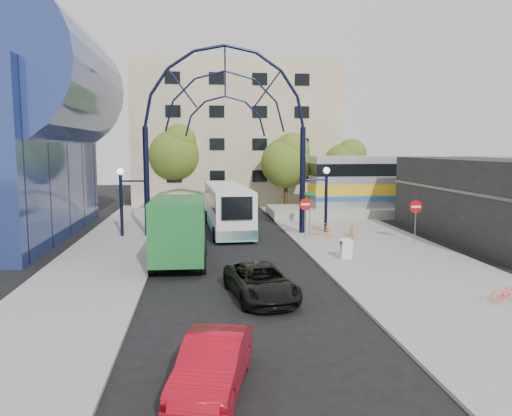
{
  "coord_description": "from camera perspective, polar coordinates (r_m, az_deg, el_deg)",
  "views": [
    {
      "loc": [
        -1.69,
        -17.95,
        5.71
      ],
      "look_at": [
        1.04,
        6.0,
        2.77
      ],
      "focal_mm": 35.0,
      "sensor_mm": 36.0,
      "label": 1
    }
  ],
  "objects": [
    {
      "name": "ground",
      "position": [
        18.91,
        -1.08,
        -10.62
      ],
      "size": [
        120.0,
        120.0,
        0.0
      ],
      "primitive_type": "plane",
      "color": "black",
      "rests_on": "ground"
    },
    {
      "name": "sidewalk_east",
      "position": [
        24.65,
        16.97,
        -6.6
      ],
      "size": [
        8.0,
        56.0,
        0.12
      ],
      "primitive_type": "cube",
      "color": "gray",
      "rests_on": "ground"
    },
    {
      "name": "plaza_west",
      "position": [
        25.07,
        -17.49,
        -6.39
      ],
      "size": [
        5.0,
        50.0,
        0.12
      ],
      "primitive_type": "cube",
      "color": "gray",
      "rests_on": "ground"
    },
    {
      "name": "gateway_arch",
      "position": [
        32.12,
        -3.53,
        12.03
      ],
      "size": [
        13.64,
        0.44,
        12.1
      ],
      "color": "black",
      "rests_on": "ground"
    },
    {
      "name": "stop_sign",
      "position": [
        30.87,
        5.69,
        0.01
      ],
      "size": [
        0.8,
        0.07,
        2.5
      ],
      "color": "slate",
      "rests_on": "sidewalk_east"
    },
    {
      "name": "do_not_enter_sign",
      "position": [
        30.92,
        17.79,
        -0.32
      ],
      "size": [
        0.76,
        0.07,
        2.48
      ],
      "color": "slate",
      "rests_on": "sidewalk_east"
    },
    {
      "name": "street_name_sign",
      "position": [
        31.52,
        6.18,
        0.4
      ],
      "size": [
        0.7,
        0.7,
        2.8
      ],
      "color": "slate",
      "rests_on": "sidewalk_east"
    },
    {
      "name": "sandwich_board",
      "position": [
        25.5,
        10.28,
        -4.39
      ],
      "size": [
        0.55,
        0.61,
        0.99
      ],
      "color": "white",
      "rests_on": "sidewalk_east"
    },
    {
      "name": "commercial_block_east",
      "position": [
        33.23,
        25.71,
        0.72
      ],
      "size": [
        6.0,
        16.0,
        5.0
      ],
      "primitive_type": "cube",
      "color": "black",
      "rests_on": "ground"
    },
    {
      "name": "apartment_block",
      "position": [
        53.06,
        -2.53,
        8.35
      ],
      "size": [
        20.0,
        12.1,
        14.0
      ],
      "color": "tan",
      "rests_on": "ground"
    },
    {
      "name": "train_platform",
      "position": [
        45.77,
        21.85,
        -0.21
      ],
      "size": [
        32.0,
        5.0,
        0.8
      ],
      "primitive_type": "cube",
      "color": "gray",
      "rests_on": "ground"
    },
    {
      "name": "train_car",
      "position": [
        45.54,
        21.99,
        2.92
      ],
      "size": [
        25.1,
        3.05,
        4.2
      ],
      "color": "#B7B7BC",
      "rests_on": "train_platform"
    },
    {
      "name": "tree_north_a",
      "position": [
        44.58,
        3.62,
        5.52
      ],
      "size": [
        4.48,
        4.48,
        7.0
      ],
      "color": "#382314",
      "rests_on": "ground"
    },
    {
      "name": "tree_north_b",
      "position": [
        47.93,
        -9.17,
        6.34
      ],
      "size": [
        5.12,
        5.12,
        8.0
      ],
      "color": "#382314",
      "rests_on": "ground"
    },
    {
      "name": "tree_north_c",
      "position": [
        47.93,
        10.3,
        5.13
      ],
      "size": [
        4.16,
        4.16,
        6.5
      ],
      "color": "#382314",
      "rests_on": "ground"
    },
    {
      "name": "city_bus",
      "position": [
        34.45,
        -3.29,
        0.1
      ],
      "size": [
        3.03,
        11.29,
        3.07
      ],
      "rotation": [
        0.0,
        0.0,
        0.04
      ],
      "color": "white",
      "rests_on": "ground"
    },
    {
      "name": "green_truck",
      "position": [
        24.65,
        -8.71,
        -2.6
      ],
      "size": [
        2.68,
        6.62,
        3.31
      ],
      "rotation": [
        0.0,
        0.0,
        -0.02
      ],
      "color": "black",
      "rests_on": "ground"
    },
    {
      "name": "black_suv",
      "position": [
        19.08,
        0.54,
        -8.45
      ],
      "size": [
        2.8,
        4.88,
        1.28
      ],
      "primitive_type": "imported",
      "rotation": [
        0.0,
        0.0,
        0.15
      ],
      "color": "black",
      "rests_on": "ground"
    },
    {
      "name": "red_sedan",
      "position": [
        12.31,
        -4.94,
        -17.33
      ],
      "size": [
        2.26,
        4.17,
        1.3
      ],
      "primitive_type": "imported",
      "rotation": [
        0.0,
        0.0,
        -0.24
      ],
      "color": "#A10919",
      "rests_on": "ground"
    },
    {
      "name": "bike_near_a",
      "position": [
        31.93,
        7.56,
        -2.38
      ],
      "size": [
        1.4,
        1.73,
        0.88
      ],
      "primitive_type": "imported",
      "rotation": [
        0.0,
        0.0,
        0.57
      ],
      "color": "orange",
      "rests_on": "sidewalk_east"
    },
    {
      "name": "bike_near_b",
      "position": [
        32.1,
        10.93,
        -2.4
      ],
      "size": [
        0.66,
        1.52,
        0.89
      ],
      "primitive_type": "imported",
      "rotation": [
        0.0,
        0.0,
        -0.17
      ],
      "color": "orange",
      "rests_on": "sidewalk_east"
    },
    {
      "name": "bike_far_a",
      "position": [
        20.36,
        27.23,
        -8.58
      ],
      "size": [
        1.59,
        0.67,
        0.82
      ],
      "primitive_type": "imported",
      "rotation": [
        0.0,
        0.0,
        1.49
      ],
      "color": "#FC4932",
      "rests_on": "sidewalk_east"
    }
  ]
}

